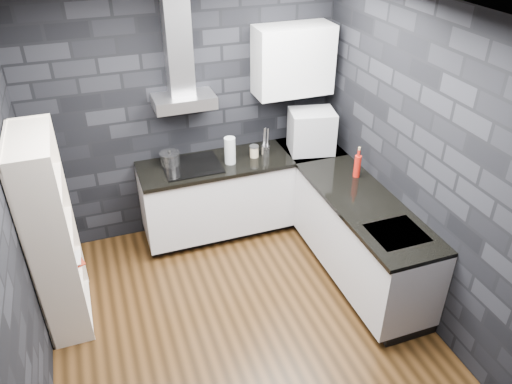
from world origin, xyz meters
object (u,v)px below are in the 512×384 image
pot (170,159)px  utensil_crock (265,151)px  storage_jar (254,152)px  fruit_bowl (51,238)px  appliance_garage (311,132)px  bookshelf (52,235)px  glass_vase (230,151)px  red_bottle (357,166)px

pot → utensil_crock: pot is taller
storage_jar → fruit_bowl: size_ratio=0.56×
appliance_garage → fruit_bowl: 2.79m
storage_jar → bookshelf: (-2.05, -0.74, -0.06)m
glass_vase → bookshelf: (-1.77, -0.70, -0.14)m
red_bottle → pot: bearing=153.4°
pot → storage_jar: size_ratio=1.76×
glass_vase → storage_jar: size_ratio=2.52×
fruit_bowl → pot: bearing=39.1°
bookshelf → fruit_bowl: bookshelf is taller
pot → appliance_garage: bearing=-6.9°
fruit_bowl → utensil_crock: bearing=20.8°
bookshelf → appliance_garage: bearing=-3.7°
bookshelf → fruit_bowl: 0.10m
utensil_crock → red_bottle: size_ratio=0.51×
utensil_crock → appliance_garage: bearing=-6.1°
utensil_crock → fruit_bowl: 2.32m
pot → storage_jar: (0.88, -0.11, -0.01)m
storage_jar → red_bottle: red_bottle is taller
appliance_garage → fruit_bowl: (-2.67, -0.77, -0.19)m
pot → glass_vase: size_ratio=0.70×
pot → red_bottle: 1.90m
utensil_crock → storage_jar: bearing=173.3°
glass_vase → appliance_garage: 0.91m
pot → bookshelf: bearing=-143.8°
appliance_garage → red_bottle: appliance_garage is taller
storage_jar → fruit_bowl: 2.21m
glass_vase → storage_jar: glass_vase is taller
bookshelf → utensil_crock: bearing=0.7°
appliance_garage → red_bottle: size_ratio=2.04×
utensil_crock → bookshelf: bearing=-161.5°
appliance_garage → utensil_crock: bearing=-174.3°
appliance_garage → bookshelf: size_ratio=0.26×
red_bottle → glass_vase: bearing=147.8°
pot → utensil_crock: size_ratio=1.72×
red_bottle → bookshelf: (-2.86, -0.01, -0.11)m
storage_jar → bookshelf: 2.18m
bookshelf → fruit_bowl: (0.00, -0.10, 0.04)m
utensil_crock → glass_vase: bearing=-175.8°
pot → utensil_crock: (1.00, -0.13, -0.01)m
utensil_crock → fruit_bowl: (-2.17, -0.82, -0.02)m
appliance_garage → bookshelf: bookshelf is taller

